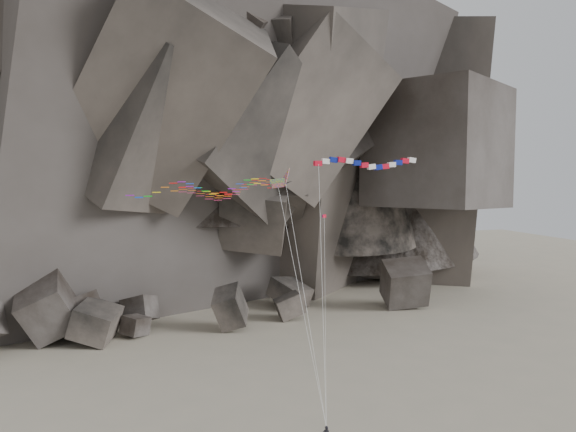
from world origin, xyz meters
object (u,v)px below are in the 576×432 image
object	(u,v)px
pennant_kite	(325,264)
parafoil_kite	(201,188)
delta_kite	(228,188)
banner_kite	(366,164)

from	to	relation	value
pennant_kite	parafoil_kite	bearing A→B (deg)	156.22
delta_kite	pennant_kite	size ratio (longest dim) A/B	1.27
parafoil_kite	pennant_kite	xyz separation A→B (m)	(11.52, 0.30, -7.25)
delta_kite	pennant_kite	distance (m)	11.39
banner_kite	parafoil_kite	size ratio (longest dim) A/B	1.10
banner_kite	parafoil_kite	xyz separation A→B (m)	(-16.91, -2.66, -2.11)
pennant_kite	banner_kite	bearing A→B (deg)	-1.54
banner_kite	pennant_kite	xyz separation A→B (m)	(-5.39, -2.37, -9.36)
delta_kite	banner_kite	world-z (taller)	banner_kite
banner_kite	pennant_kite	size ratio (longest dim) A/B	1.33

